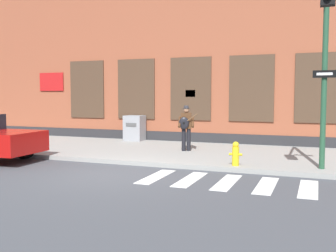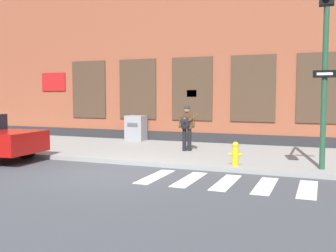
% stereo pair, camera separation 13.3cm
% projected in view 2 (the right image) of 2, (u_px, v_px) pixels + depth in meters
% --- Properties ---
extents(ground_plane, '(160.00, 160.00, 0.00)m').
position_uv_depth(ground_plane, '(112.00, 174.00, 10.76)').
color(ground_plane, '#424449').
extents(sidewalk, '(28.00, 5.52, 0.14)m').
position_uv_depth(sidewalk, '(169.00, 152.00, 14.65)').
color(sidewalk, gray).
rests_on(sidewalk, ground).
extents(building_backdrop, '(28.00, 4.06, 7.78)m').
position_uv_depth(building_backdrop, '(205.00, 59.00, 18.76)').
color(building_backdrop, brown).
rests_on(building_backdrop, ground).
extents(crosswalk, '(5.20, 1.90, 0.01)m').
position_uv_depth(crosswalk, '(245.00, 184.00, 9.57)').
color(crosswalk, silver).
rests_on(crosswalk, ground).
extents(busker, '(0.78, 0.65, 1.66)m').
position_uv_depth(busker, '(187.00, 125.00, 14.27)').
color(busker, black).
rests_on(busker, sidewalk).
extents(traffic_light, '(0.60, 2.75, 4.80)m').
position_uv_depth(traffic_light, '(326.00, 42.00, 9.56)').
color(traffic_light, '#234C33').
rests_on(traffic_light, sidewalk).
extents(utility_box, '(0.83, 0.71, 1.13)m').
position_uv_depth(utility_box, '(136.00, 128.00, 17.66)').
color(utility_box, gray).
rests_on(utility_box, sidewalk).
extents(fire_hydrant, '(0.38, 0.20, 0.70)m').
position_uv_depth(fire_hydrant, '(235.00, 154.00, 11.28)').
color(fire_hydrant, gold).
rests_on(fire_hydrant, sidewalk).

